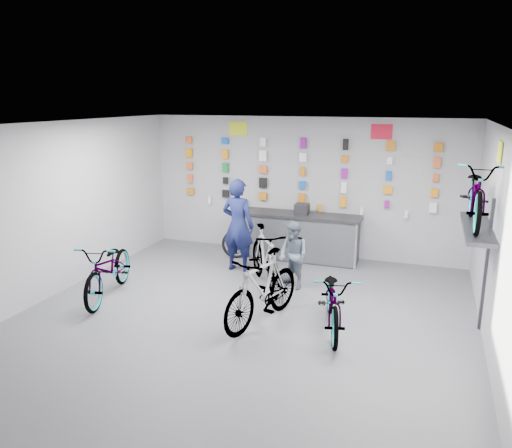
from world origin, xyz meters
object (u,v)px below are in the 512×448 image
at_px(bike_left, 109,269).
at_px(bike_center, 262,289).
at_px(bike_service, 265,258).
at_px(counter, 297,237).
at_px(clerk, 238,225).
at_px(bike_right, 334,300).
at_px(customer, 293,255).

relative_size(bike_left, bike_center, 1.05).
xyz_separation_m(bike_left, bike_service, (2.40, 1.34, 0.04)).
distance_m(counter, clerk, 1.50).
bearing_deg(bike_center, counter, 112.32).
height_order(bike_left, bike_right, bike_left).
relative_size(bike_center, bike_right, 1.02).
height_order(bike_center, customer, customer).
distance_m(counter, customer, 1.71).
xyz_separation_m(bike_right, clerk, (-2.31, 2.02, 0.45)).
bearing_deg(clerk, counter, -122.01).
bearing_deg(customer, counter, 138.70).
bearing_deg(clerk, bike_right, 146.37).
bearing_deg(bike_center, bike_right, 23.43).
distance_m(bike_center, customer, 1.59).
xyz_separation_m(counter, bike_center, (0.33, -3.25, 0.07)).
xyz_separation_m(bike_right, bike_service, (-1.51, 1.31, 0.08)).
height_order(counter, bike_left, bike_left).
distance_m(bike_left, bike_service, 2.75).
relative_size(bike_center, customer, 1.51).
xyz_separation_m(bike_left, bike_center, (2.83, -0.10, 0.05)).
distance_m(bike_center, clerk, 2.51).
xyz_separation_m(bike_service, customer, (0.48, 0.14, 0.06)).
bearing_deg(clerk, bike_service, 146.36).
bearing_deg(customer, clerk, -167.54).
distance_m(bike_right, clerk, 3.10).
bearing_deg(bike_left, bike_center, -16.18).
distance_m(bike_service, customer, 0.51).
xyz_separation_m(bike_left, clerk, (1.60, 2.04, 0.42)).
bearing_deg(counter, customer, -77.26).
xyz_separation_m(bike_center, bike_service, (-0.43, 1.44, -0.00)).
relative_size(counter, bike_center, 1.45).
relative_size(clerk, customer, 1.51).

